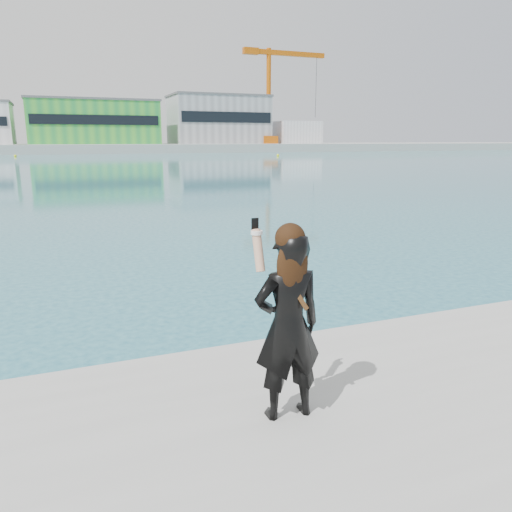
{
  "coord_description": "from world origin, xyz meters",
  "views": [
    {
      "loc": [
        -1.82,
        -4.03,
        3.07
      ],
      "look_at": [
        -0.16,
        0.11,
        2.03
      ],
      "focal_mm": 35.0,
      "sensor_mm": 36.0,
      "label": 1
    }
  ],
  "objects_px": {
    "dock_crane": "(273,93)",
    "buoy_far": "(15,157)",
    "buoy_near": "(278,156)",
    "woman": "(288,321)"
  },
  "relations": [
    {
      "from": "dock_crane",
      "to": "buoy_far",
      "type": "bearing_deg",
      "value": -158.75
    },
    {
      "from": "buoy_near",
      "to": "woman",
      "type": "xyz_separation_m",
      "value": [
        -37.6,
        -83.86,
        1.64
      ]
    },
    {
      "from": "woman",
      "to": "buoy_far",
      "type": "bearing_deg",
      "value": -82.99
    },
    {
      "from": "buoy_far",
      "to": "woman",
      "type": "bearing_deg",
      "value": -85.28
    },
    {
      "from": "buoy_near",
      "to": "woman",
      "type": "bearing_deg",
      "value": -114.15
    },
    {
      "from": "buoy_near",
      "to": "buoy_far",
      "type": "distance_m",
      "value": 48.08
    },
    {
      "from": "woman",
      "to": "dock_crane",
      "type": "bearing_deg",
      "value": -111.24
    },
    {
      "from": "dock_crane",
      "to": "buoy_near",
      "type": "distance_m",
      "value": 44.44
    },
    {
      "from": "buoy_far",
      "to": "dock_crane",
      "type": "bearing_deg",
      "value": 21.25
    },
    {
      "from": "buoy_far",
      "to": "woman",
      "type": "distance_m",
      "value": 99.02
    }
  ]
}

